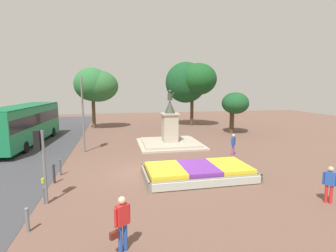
% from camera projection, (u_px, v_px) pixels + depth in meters
% --- Properties ---
extents(ground_plane, '(72.10, 72.10, 0.00)m').
position_uv_depth(ground_plane, '(147.00, 172.00, 15.48)').
color(ground_plane, brown).
extents(flower_planter, '(6.06, 3.32, 0.68)m').
position_uv_depth(flower_planter, '(198.00, 172.00, 14.47)').
color(flower_planter, '#38281C').
rests_on(flower_planter, ground_plane).
extents(statue_monument, '(5.40, 5.40, 4.76)m').
position_uv_depth(statue_monument, '(170.00, 135.00, 22.68)').
color(statue_monument, '#B5AA96').
rests_on(statue_monument, ground_plane).
extents(traffic_light_near_crossing, '(0.41, 0.29, 3.21)m').
position_uv_depth(traffic_light_near_crossing, '(41.00, 154.00, 10.95)').
color(traffic_light_near_crossing, slate).
rests_on(traffic_light_near_crossing, ground_plane).
extents(banner_pole, '(0.16, 1.15, 5.83)m').
position_uv_depth(banner_pole, '(83.00, 110.00, 19.76)').
color(banner_pole, slate).
rests_on(banner_pole, ground_plane).
extents(city_bus, '(3.36, 11.61, 3.40)m').
position_uv_depth(city_bus, '(24.00, 122.00, 22.61)').
color(city_bus, '#197A47').
rests_on(city_bus, ground_plane).
extents(pedestrian_with_handbag, '(0.65, 0.49, 1.77)m').
position_uv_depth(pedestrian_with_handbag, '(122.00, 221.00, 7.86)').
color(pedestrian_with_handbag, '#264CA5').
rests_on(pedestrian_with_handbag, ground_plane).
extents(pedestrian_near_planter, '(0.42, 0.45, 1.61)m').
position_uv_depth(pedestrian_near_planter, '(233.00, 143.00, 19.10)').
color(pedestrian_near_planter, '#8C4C99').
rests_on(pedestrian_near_planter, ground_plane).
extents(pedestrian_crossing_plaza, '(0.43, 0.43, 1.64)m').
position_uv_depth(pedestrian_crossing_plaza, '(330.00, 182.00, 11.24)').
color(pedestrian_crossing_plaza, red).
rests_on(pedestrian_crossing_plaza, ground_plane).
extents(kerb_bollard_south, '(0.14, 0.14, 0.90)m').
position_uv_depth(kerb_bollard_south, '(27.00, 219.00, 9.04)').
color(kerb_bollard_south, slate).
rests_on(kerb_bollard_south, ground_plane).
extents(kerb_bollard_mid_a, '(0.12, 0.12, 0.77)m').
position_uv_depth(kerb_bollard_mid_a, '(45.00, 195.00, 11.22)').
color(kerb_bollard_mid_a, '#4C5156').
rests_on(kerb_bollard_mid_a, ground_plane).
extents(kerb_bollard_mid_b, '(0.14, 0.14, 1.04)m').
position_uv_depth(kerb_bollard_mid_b, '(54.00, 173.00, 13.63)').
color(kerb_bollard_mid_b, '#2D2D33').
rests_on(kerb_bollard_mid_b, ground_plane).
extents(kerb_bollard_north, '(0.12, 0.12, 0.95)m').
position_uv_depth(kerb_bollard_north, '(60.00, 167.00, 14.86)').
color(kerb_bollard_north, '#4C5156').
rests_on(kerb_bollard_north, ground_plane).
extents(park_tree_far_left, '(5.08, 4.28, 7.21)m').
position_uv_depth(park_tree_far_left, '(95.00, 85.00, 30.69)').
color(park_tree_far_left, brown).
rests_on(park_tree_far_left, ground_plane).
extents(park_tree_behind_statue, '(6.21, 5.79, 8.14)m').
position_uv_depth(park_tree_behind_statue, '(191.00, 81.00, 33.29)').
color(park_tree_behind_statue, '#4C3823').
rests_on(park_tree_behind_statue, ground_plane).
extents(park_tree_far_right, '(3.16, 3.63, 4.42)m').
position_uv_depth(park_tree_far_right, '(236.00, 104.00, 28.04)').
color(park_tree_far_right, '#4C3823').
rests_on(park_tree_far_right, ground_plane).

